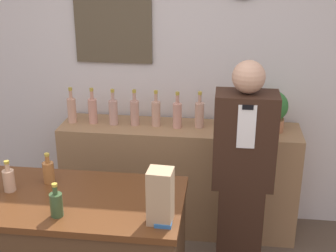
# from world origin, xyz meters

# --- Properties ---
(back_wall) EXTENTS (5.20, 0.09, 2.70)m
(back_wall) POSITION_xyz_m (-0.00, 2.00, 1.36)
(back_wall) COLOR silver
(back_wall) RESTS_ON ground_plane
(back_shelf) EXTENTS (1.94, 0.43, 0.93)m
(back_shelf) POSITION_xyz_m (0.14, 1.72, 0.47)
(back_shelf) COLOR #9E754C
(back_shelf) RESTS_ON ground_plane
(shopkeeper) EXTENTS (0.41, 0.26, 1.64)m
(shopkeeper) POSITION_xyz_m (0.64, 1.14, 0.82)
(shopkeeper) COLOR #331E14
(shopkeeper) RESTS_ON ground_plane
(potted_plant) EXTENTS (0.24, 0.24, 0.32)m
(potted_plant) POSITION_xyz_m (0.87, 1.75, 1.10)
(potted_plant) COLOR #B27047
(potted_plant) RESTS_ON back_shelf
(paper_bag) EXTENTS (0.14, 0.13, 0.31)m
(paper_bag) POSITION_xyz_m (0.18, 0.36, 1.07)
(paper_bag) COLOR tan
(paper_bag) RESTS_ON display_counter
(tape_dispenser) EXTENTS (0.09, 0.06, 0.07)m
(tape_dispenser) POSITION_xyz_m (0.20, 0.32, 0.94)
(tape_dispenser) COLOR #2D66A8
(tape_dispenser) RESTS_ON display_counter
(counter_bottle_1) EXTENTS (0.07, 0.07, 0.20)m
(counter_bottle_1) POSITION_xyz_m (-0.77, 0.58, 0.99)
(counter_bottle_1) COLOR tan
(counter_bottle_1) RESTS_ON display_counter
(counter_bottle_2) EXTENTS (0.07, 0.07, 0.20)m
(counter_bottle_2) POSITION_xyz_m (-0.57, 0.71, 0.99)
(counter_bottle_2) COLOR #A26532
(counter_bottle_2) RESTS_ON display_counter
(counter_bottle_3) EXTENTS (0.07, 0.07, 0.20)m
(counter_bottle_3) POSITION_xyz_m (-0.39, 0.35, 0.99)
(counter_bottle_3) COLOR #354D2B
(counter_bottle_3) RESTS_ON display_counter
(shelf_bottle_0) EXTENTS (0.07, 0.07, 0.30)m
(shelf_bottle_0) POSITION_xyz_m (-0.75, 1.72, 1.05)
(shelf_bottle_0) COLOR tan
(shelf_bottle_0) RESTS_ON back_shelf
(shelf_bottle_1) EXTENTS (0.07, 0.07, 0.30)m
(shelf_bottle_1) POSITION_xyz_m (-0.58, 1.73, 1.05)
(shelf_bottle_1) COLOR tan
(shelf_bottle_1) RESTS_ON back_shelf
(shelf_bottle_2) EXTENTS (0.07, 0.07, 0.30)m
(shelf_bottle_2) POSITION_xyz_m (-0.40, 1.72, 1.05)
(shelf_bottle_2) COLOR tan
(shelf_bottle_2) RESTS_ON back_shelf
(shelf_bottle_3) EXTENTS (0.07, 0.07, 0.30)m
(shelf_bottle_3) POSITION_xyz_m (-0.23, 1.73, 1.05)
(shelf_bottle_3) COLOR tan
(shelf_bottle_3) RESTS_ON back_shelf
(shelf_bottle_4) EXTENTS (0.07, 0.07, 0.30)m
(shelf_bottle_4) POSITION_xyz_m (-0.05, 1.73, 1.05)
(shelf_bottle_4) COLOR tan
(shelf_bottle_4) RESTS_ON back_shelf
(shelf_bottle_5) EXTENTS (0.07, 0.07, 0.30)m
(shelf_bottle_5) POSITION_xyz_m (0.12, 1.71, 1.05)
(shelf_bottle_5) COLOR tan
(shelf_bottle_5) RESTS_ON back_shelf
(shelf_bottle_6) EXTENTS (0.07, 0.07, 0.30)m
(shelf_bottle_6) POSITION_xyz_m (0.30, 1.74, 1.05)
(shelf_bottle_6) COLOR tan
(shelf_bottle_6) RESTS_ON back_shelf
(shelf_bottle_7) EXTENTS (0.07, 0.07, 0.30)m
(shelf_bottle_7) POSITION_xyz_m (0.47, 1.73, 1.05)
(shelf_bottle_7) COLOR tan
(shelf_bottle_7) RESTS_ON back_shelf
(shelf_bottle_8) EXTENTS (0.07, 0.07, 0.30)m
(shelf_bottle_8) POSITION_xyz_m (0.65, 1.72, 1.05)
(shelf_bottle_8) COLOR tan
(shelf_bottle_8) RESTS_ON back_shelf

